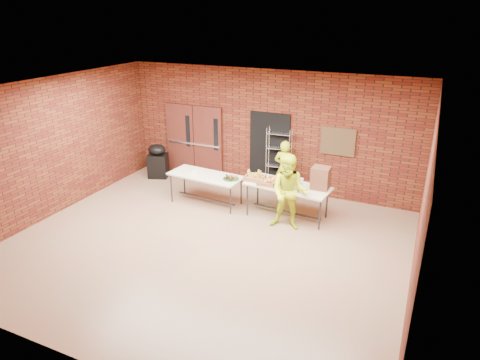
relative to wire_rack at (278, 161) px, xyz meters
The scene contains 19 objects.
room 3.42m from the wire_rack, 97.12° to the right, with size 8.08×7.08×3.28m.
double_doors 2.62m from the wire_rack, behind, with size 1.78×0.12×2.10m.
dark_doorway 0.38m from the wire_rack, 156.03° to the left, with size 1.10×0.06×2.10m, color black.
bronze_plaque 1.63m from the wire_rack, ahead, with size 0.85×0.04×0.70m, color #462F1C.
wire_rack is the anchor object (origin of this frame).
table_left 2.02m from the wire_rack, 133.83° to the right, with size 1.92×0.92×0.77m.
table_right 1.53m from the wire_rack, 62.27° to the right, with size 2.04×1.02×0.81m.
basket_bananas 1.38m from the wire_rack, 94.31° to the right, with size 0.46×0.36×0.14m.
basket_oranges 1.40m from the wire_rack, 73.44° to the right, with size 0.42×0.32×0.13m.
basket_apples 1.54m from the wire_rack, 80.24° to the right, with size 0.40×0.31×0.13m.
muffin_tray 1.61m from the wire_rack, 115.75° to the right, with size 0.39×0.39×0.10m.
napkin_box 2.23m from the wire_rack, 139.21° to the right, with size 0.16×0.11×0.05m, color silver.
coffee_dispenser 1.90m from the wire_rack, 40.61° to the right, with size 0.39×0.35×0.52m, color brown.
cup_stack_front 1.74m from the wire_rack, 56.44° to the right, with size 0.08×0.08×0.23m, color silver.
cup_stack_mid 1.89m from the wire_rack, 56.01° to the right, with size 0.08×0.08×0.23m, color silver.
cup_stack_back 1.72m from the wire_rack, 52.86° to the right, with size 0.08×0.08×0.23m, color silver.
covered_grill 3.59m from the wire_rack, behind, with size 0.67×0.61×0.99m.
volunteer_woman 0.35m from the wire_rack, 41.85° to the right, with size 0.55×0.36×1.51m, color #C4DA18.
volunteer_man 2.07m from the wire_rack, 63.86° to the right, with size 0.83×0.65×1.72m, color #C4DA18.
Camera 1 is at (3.89, -6.79, 4.57)m, focal length 32.00 mm.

